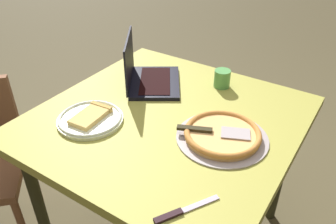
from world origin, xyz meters
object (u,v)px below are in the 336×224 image
at_px(dining_table, 167,131).
at_px(pizza_plate, 90,118).
at_px(pizza_tray, 222,134).
at_px(table_knife, 181,212).
at_px(drink_cup, 222,78).
at_px(laptop, 147,75).

height_order(dining_table, pizza_plate, pizza_plate).
relative_size(dining_table, pizza_tray, 2.96).
bearing_deg(pizza_tray, pizza_plate, -69.49).
bearing_deg(table_knife, drink_cup, -162.90).
bearing_deg(pizza_plate, pizza_tray, 110.51).
bearing_deg(drink_cup, pizza_tray, 25.99).
xyz_separation_m(pizza_plate, table_knife, (0.20, 0.55, -0.01)).
distance_m(pizza_plate, drink_cup, 0.64).
relative_size(dining_table, table_knife, 5.28).
height_order(pizza_tray, drink_cup, drink_cup).
distance_m(pizza_tray, table_knife, 0.39).
bearing_deg(pizza_plate, dining_table, 129.58).
relative_size(pizza_tray, drink_cup, 4.17).
height_order(pizza_plate, pizza_tray, pizza_tray).
bearing_deg(dining_table, table_knife, 37.71).
bearing_deg(drink_cup, dining_table, -12.51).
bearing_deg(laptop, pizza_plate, -1.45).
xyz_separation_m(dining_table, table_knife, (0.40, 0.31, 0.08)).
height_order(laptop, pizza_plate, laptop).
bearing_deg(table_knife, dining_table, -142.29).
bearing_deg(pizza_tray, table_knife, 7.84).
bearing_deg(dining_table, laptop, -127.23).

